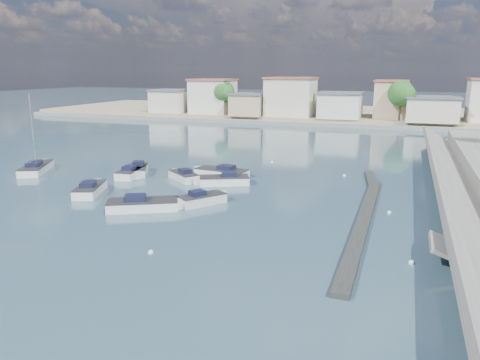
# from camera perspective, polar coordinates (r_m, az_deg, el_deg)

# --- Properties ---
(ground) EXTENTS (400.00, 400.00, 0.00)m
(ground) POSITION_cam_1_polar(r_m,az_deg,el_deg) (66.64, 11.16, 3.27)
(ground) COLOR #2D475A
(ground) RESTS_ON ground
(breakwater) EXTENTS (2.00, 31.02, 0.35)m
(breakwater) POSITION_cam_1_polar(r_m,az_deg,el_deg) (39.36, 15.04, -3.62)
(breakwater) COLOR black
(breakwater) RESTS_ON ground
(far_shore_land) EXTENTS (160.00, 40.00, 1.40)m
(far_shore_land) POSITION_cam_1_polar(r_m,az_deg,el_deg) (117.84, 15.06, 7.68)
(far_shore_land) COLOR gray
(far_shore_land) RESTS_ON ground
(far_shore_quay) EXTENTS (160.00, 2.50, 0.80)m
(far_shore_quay) POSITION_cam_1_polar(r_m,az_deg,el_deg) (97.06, 13.97, 6.45)
(far_shore_quay) COLOR slate
(far_shore_quay) RESTS_ON ground
(far_town) EXTENTS (113.01, 12.80, 8.35)m
(far_town) POSITION_cam_1_polar(r_m,az_deg,el_deg) (102.10, 20.53, 8.88)
(far_town) COLOR beige
(far_town) RESTS_ON far_shore_land
(shore_trees) EXTENTS (74.56, 38.32, 7.92)m
(shore_trees) POSITION_cam_1_polar(r_m,az_deg,el_deg) (93.24, 19.15, 9.44)
(shore_trees) COLOR #38281E
(shore_trees) RESTS_ON ground
(motorboat_a) EXTENTS (3.60, 5.54, 1.48)m
(motorboat_a) POSITION_cam_1_polar(r_m,az_deg,el_deg) (46.06, -17.72, -1.08)
(motorboat_a) COLOR white
(motorboat_a) RESTS_ON ground
(motorboat_b) EXTENTS (3.82, 4.41, 1.48)m
(motorboat_b) POSITION_cam_1_polar(r_m,az_deg,el_deg) (40.59, -4.40, -2.37)
(motorboat_b) COLOR white
(motorboat_b) RESTS_ON ground
(motorboat_c) EXTENTS (6.52, 2.94, 1.48)m
(motorboat_c) POSITION_cam_1_polar(r_m,az_deg,el_deg) (50.98, -2.54, 0.90)
(motorboat_c) COLOR white
(motorboat_c) RESTS_ON ground
(motorboat_d) EXTENTS (5.50, 3.94, 1.48)m
(motorboat_d) POSITION_cam_1_polar(r_m,az_deg,el_deg) (47.30, -2.28, -0.08)
(motorboat_d) COLOR white
(motorboat_d) RESTS_ON ground
(motorboat_e) EXTENTS (2.55, 5.27, 1.48)m
(motorboat_e) POSITION_cam_1_polar(r_m,az_deg,el_deg) (52.29, -13.03, 0.88)
(motorboat_e) COLOR white
(motorboat_e) RESTS_ON ground
(motorboat_f) EXTENTS (4.38, 3.96, 1.48)m
(motorboat_f) POSITION_cam_1_polar(r_m,az_deg,el_deg) (49.65, -6.98, 0.47)
(motorboat_f) COLOR white
(motorboat_f) RESTS_ON ground
(motorboat_g) EXTENTS (3.93, 5.41, 1.48)m
(motorboat_g) POSITION_cam_1_polar(r_m,az_deg,el_deg) (53.17, -12.33, 1.12)
(motorboat_g) COLOR white
(motorboat_g) RESTS_ON ground
(motorboat_h) EXTENTS (6.25, 4.72, 1.48)m
(motorboat_h) POSITION_cam_1_polar(r_m,az_deg,el_deg) (39.54, -11.31, -3.02)
(motorboat_h) COLOR white
(motorboat_h) RESTS_ON ground
(sailboat) EXTENTS (5.03, 7.11, 9.00)m
(sailboat) POSITION_cam_1_polar(r_m,az_deg,el_deg) (58.19, -23.50, 1.38)
(sailboat) COLOR white
(sailboat) RESTS_ON ground
(mooring_buoys) EXTENTS (19.36, 31.53, 0.36)m
(mooring_buoys) POSITION_cam_1_polar(r_m,az_deg,el_deg) (42.60, 11.63, -2.31)
(mooring_buoys) COLOR white
(mooring_buoys) RESTS_ON ground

